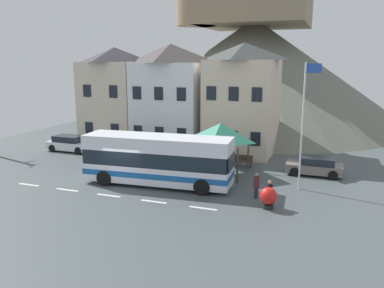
{
  "coord_description": "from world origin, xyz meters",
  "views": [
    {
      "loc": [
        12.38,
        -20.87,
        7.94
      ],
      "look_at": [
        3.17,
        4.2,
        2.21
      ],
      "focal_mm": 36.44,
      "sensor_mm": 36.0,
      "label": 1
    }
  ],
  "objects_px": {
    "pedestrian_02": "(256,184)",
    "pedestrian_00": "(270,192)",
    "parked_car_02": "(131,149)",
    "hilltop_castle": "(252,67)",
    "flagpole": "(304,118)",
    "pedestrian_01": "(224,168)",
    "public_bench": "(241,160)",
    "transit_bus": "(158,160)",
    "bus_shelter": "(221,132)",
    "harbour_buoy": "(268,197)",
    "parked_car_00": "(70,144)",
    "townhouse_00": "(116,96)",
    "parked_car_01": "(315,166)",
    "townhouse_02": "(243,98)",
    "townhouse_01": "(171,97)"
  },
  "relations": [
    {
      "from": "bus_shelter",
      "to": "harbour_buoy",
      "type": "height_order",
      "value": "bus_shelter"
    },
    {
      "from": "townhouse_01",
      "to": "pedestrian_01",
      "type": "relative_size",
      "value": 5.79
    },
    {
      "from": "pedestrian_02",
      "to": "flagpole",
      "type": "bearing_deg",
      "value": 48.71
    },
    {
      "from": "townhouse_02",
      "to": "pedestrian_01",
      "type": "xyz_separation_m",
      "value": [
        0.95,
        -9.31,
        -3.75
      ]
    },
    {
      "from": "townhouse_02",
      "to": "pedestrian_01",
      "type": "bearing_deg",
      "value": -84.15
    },
    {
      "from": "townhouse_01",
      "to": "parked_car_02",
      "type": "height_order",
      "value": "townhouse_01"
    },
    {
      "from": "bus_shelter",
      "to": "parked_car_01",
      "type": "height_order",
      "value": "bus_shelter"
    },
    {
      "from": "townhouse_00",
      "to": "hilltop_castle",
      "type": "height_order",
      "value": "hilltop_castle"
    },
    {
      "from": "public_bench",
      "to": "pedestrian_01",
      "type": "bearing_deg",
      "value": -91.52
    },
    {
      "from": "parked_car_01",
      "to": "pedestrian_00",
      "type": "bearing_deg",
      "value": 73.84
    },
    {
      "from": "pedestrian_02",
      "to": "townhouse_02",
      "type": "bearing_deg",
      "value": 106.95
    },
    {
      "from": "parked_car_02",
      "to": "pedestrian_00",
      "type": "height_order",
      "value": "pedestrian_00"
    },
    {
      "from": "harbour_buoy",
      "to": "bus_shelter",
      "type": "bearing_deg",
      "value": 128.02
    },
    {
      "from": "parked_car_02",
      "to": "public_bench",
      "type": "xyz_separation_m",
      "value": [
        9.3,
        0.37,
        -0.2
      ]
    },
    {
      "from": "townhouse_00",
      "to": "flagpole",
      "type": "xyz_separation_m",
      "value": [
        18.0,
        -8.23,
        -0.08
      ]
    },
    {
      "from": "townhouse_00",
      "to": "parked_car_01",
      "type": "distance_m",
      "value": 19.66
    },
    {
      "from": "townhouse_01",
      "to": "hilltop_castle",
      "type": "distance_m",
      "value": 19.39
    },
    {
      "from": "parked_car_02",
      "to": "parked_car_00",
      "type": "bearing_deg",
      "value": 2.05
    },
    {
      "from": "townhouse_01",
      "to": "parked_car_00",
      "type": "relative_size",
      "value": 2.24
    },
    {
      "from": "pedestrian_01",
      "to": "public_bench",
      "type": "bearing_deg",
      "value": 88.48
    },
    {
      "from": "parked_car_02",
      "to": "flagpole",
      "type": "bearing_deg",
      "value": 168.71
    },
    {
      "from": "harbour_buoy",
      "to": "parked_car_00",
      "type": "bearing_deg",
      "value": 157.46
    },
    {
      "from": "hilltop_castle",
      "to": "flagpole",
      "type": "bearing_deg",
      "value": -72.03
    },
    {
      "from": "transit_bus",
      "to": "parked_car_02",
      "type": "xyz_separation_m",
      "value": [
        -5.26,
        5.94,
        -0.96
      ]
    },
    {
      "from": "parked_car_02",
      "to": "hilltop_castle",
      "type": "bearing_deg",
      "value": -99.21
    },
    {
      "from": "parked_car_00",
      "to": "flagpole",
      "type": "distance_m",
      "value": 20.96
    },
    {
      "from": "flagpole",
      "to": "harbour_buoy",
      "type": "xyz_separation_m",
      "value": [
        -1.34,
        -4.01,
        -3.82
      ]
    },
    {
      "from": "townhouse_00",
      "to": "bus_shelter",
      "type": "relative_size",
      "value": 2.48
    },
    {
      "from": "parked_car_01",
      "to": "public_bench",
      "type": "xyz_separation_m",
      "value": [
        -5.43,
        0.44,
        -0.16
      ]
    },
    {
      "from": "parked_car_00",
      "to": "pedestrian_00",
      "type": "xyz_separation_m",
      "value": [
        18.92,
        -7.54,
        0.2
      ]
    },
    {
      "from": "hilltop_castle",
      "to": "townhouse_02",
      "type": "bearing_deg",
      "value": -80.64
    },
    {
      "from": "parked_car_01",
      "to": "harbour_buoy",
      "type": "distance_m",
      "value": 7.9
    },
    {
      "from": "townhouse_00",
      "to": "pedestrian_00",
      "type": "relative_size",
      "value": 6.0
    },
    {
      "from": "pedestrian_01",
      "to": "harbour_buoy",
      "type": "height_order",
      "value": "pedestrian_01"
    },
    {
      "from": "hilltop_castle",
      "to": "pedestrian_02",
      "type": "xyz_separation_m",
      "value": [
        6.51,
        -29.66,
        -6.25
      ]
    },
    {
      "from": "pedestrian_01",
      "to": "pedestrian_02",
      "type": "bearing_deg",
      "value": -41.15
    },
    {
      "from": "parked_car_02",
      "to": "pedestrian_00",
      "type": "xyz_separation_m",
      "value": [
        12.7,
        -7.39,
        0.21
      ]
    },
    {
      "from": "townhouse_00",
      "to": "parked_car_01",
      "type": "xyz_separation_m",
      "value": [
        18.7,
        -4.61,
        -3.94
      ]
    },
    {
      "from": "townhouse_00",
      "to": "pedestrian_00",
      "type": "distance_m",
      "value": 20.83
    },
    {
      "from": "townhouse_02",
      "to": "townhouse_01",
      "type": "bearing_deg",
      "value": -172.81
    },
    {
      "from": "parked_car_00",
      "to": "pedestrian_02",
      "type": "height_order",
      "value": "pedestrian_02"
    },
    {
      "from": "townhouse_01",
      "to": "parked_car_00",
      "type": "bearing_deg",
      "value": -151.63
    },
    {
      "from": "townhouse_00",
      "to": "bus_shelter",
      "type": "xyz_separation_m",
      "value": [
        12.34,
        -6.71,
        -1.55
      ]
    },
    {
      "from": "public_bench",
      "to": "harbour_buoy",
      "type": "xyz_separation_m",
      "value": [
        3.39,
        -8.07,
        0.21
      ]
    },
    {
      "from": "transit_bus",
      "to": "parked_car_01",
      "type": "bearing_deg",
      "value": 27.72
    },
    {
      "from": "pedestrian_02",
      "to": "pedestrian_00",
      "type": "bearing_deg",
      "value": -49.65
    },
    {
      "from": "hilltop_castle",
      "to": "parked_car_01",
      "type": "relative_size",
      "value": 9.96
    },
    {
      "from": "transit_bus",
      "to": "bus_shelter",
      "type": "distance_m",
      "value": 5.09
    },
    {
      "from": "townhouse_01",
      "to": "townhouse_02",
      "type": "xyz_separation_m",
      "value": [
        6.46,
        0.82,
        0.02
      ]
    },
    {
      "from": "pedestrian_02",
      "to": "public_bench",
      "type": "bearing_deg",
      "value": 110.24
    }
  ]
}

